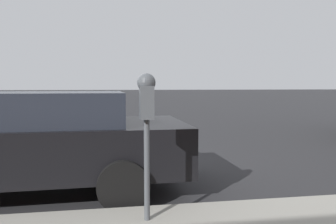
# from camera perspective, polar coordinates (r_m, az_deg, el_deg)

# --- Properties ---
(ground_plane) EXTENTS (220.00, 220.00, 0.00)m
(ground_plane) POSITION_cam_1_polar(r_m,az_deg,el_deg) (6.16, -14.58, -9.97)
(ground_plane) COLOR #2B2B2D
(parking_meter) EXTENTS (0.21, 0.19, 1.54)m
(parking_meter) POSITION_cam_1_polar(r_m,az_deg,el_deg) (3.36, -3.76, 0.57)
(parking_meter) COLOR #4C5156
(parking_meter) RESTS_ON sidewalk
(car_black) EXTENTS (2.19, 5.04, 1.44)m
(car_black) POSITION_cam_1_polar(r_m,az_deg,el_deg) (5.10, -25.62, -4.41)
(car_black) COLOR black
(car_black) RESTS_ON ground_plane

